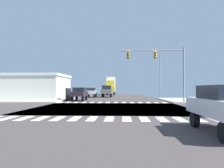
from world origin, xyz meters
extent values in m
cube|color=#443B39|center=(0.00, 0.00, -0.03)|extent=(14.00, 90.00, 0.05)
cube|color=#443B39|center=(0.00, 0.00, -0.03)|extent=(90.00, 12.00, 0.05)
cube|color=#B2ADA3|center=(13.00, 12.00, 0.07)|extent=(12.00, 12.00, 0.14)
cube|color=#B3ACA2|center=(-13.00, 12.00, 0.07)|extent=(12.00, 12.00, 0.14)
cube|color=white|center=(-5.75, -7.30, 0.00)|extent=(0.50, 2.00, 0.01)
cube|color=white|center=(-4.75, -7.30, 0.00)|extent=(0.50, 2.00, 0.01)
cube|color=white|center=(-3.75, -7.30, 0.00)|extent=(0.50, 2.00, 0.01)
cube|color=white|center=(-2.75, -7.30, 0.00)|extent=(0.50, 2.00, 0.01)
cube|color=white|center=(-1.75, -7.30, 0.00)|extent=(0.50, 2.00, 0.01)
cube|color=white|center=(-0.75, -7.30, 0.00)|extent=(0.50, 2.00, 0.01)
cube|color=white|center=(0.25, -7.30, 0.00)|extent=(0.50, 2.00, 0.01)
cube|color=white|center=(1.25, -7.30, 0.00)|extent=(0.50, 2.00, 0.01)
cube|color=white|center=(2.25, -7.30, 0.00)|extent=(0.50, 2.00, 0.01)
cube|color=white|center=(3.25, -7.30, 0.00)|extent=(0.50, 2.00, 0.01)
cube|color=white|center=(4.25, -7.30, 0.00)|extent=(0.50, 2.00, 0.01)
cube|color=white|center=(5.25, -7.30, 0.00)|extent=(0.50, 2.00, 0.01)
cube|color=white|center=(6.25, -7.30, 0.00)|extent=(0.50, 2.00, 0.01)
cube|color=white|center=(-6.75, 7.30, 0.00)|extent=(0.50, 2.00, 0.01)
cube|color=white|center=(-5.75, 7.30, 0.00)|extent=(0.50, 2.00, 0.01)
cube|color=white|center=(-4.75, 7.30, 0.00)|extent=(0.50, 2.00, 0.01)
cube|color=white|center=(-3.75, 7.30, 0.00)|extent=(0.50, 2.00, 0.01)
cube|color=white|center=(-2.75, 7.30, 0.00)|extent=(0.50, 2.00, 0.01)
cube|color=white|center=(-1.75, 7.30, 0.00)|extent=(0.50, 2.00, 0.01)
cube|color=white|center=(-0.75, 7.30, 0.00)|extent=(0.50, 2.00, 0.01)
cube|color=white|center=(0.25, 7.30, 0.00)|extent=(0.50, 2.00, 0.01)
cube|color=white|center=(1.25, 7.30, 0.00)|extent=(0.50, 2.00, 0.01)
cube|color=white|center=(2.25, 7.30, 0.00)|extent=(0.50, 2.00, 0.01)
cube|color=white|center=(3.25, 7.30, 0.00)|extent=(0.50, 2.00, 0.01)
cube|color=white|center=(4.25, 7.30, 0.00)|extent=(0.50, 2.00, 0.01)
cube|color=white|center=(5.25, 7.30, 0.00)|extent=(0.50, 2.00, 0.01)
cube|color=white|center=(6.25, 7.30, 0.00)|extent=(0.50, 2.00, 0.01)
cylinder|color=gray|center=(8.57, 7.01, 3.42)|extent=(0.20, 0.20, 6.83)
cylinder|color=gray|center=(4.70, 7.01, 6.43)|extent=(7.74, 0.14, 0.14)
cube|color=yellow|center=(5.08, 7.01, 5.88)|extent=(0.32, 0.40, 1.00)
sphere|color=red|center=(5.08, 6.77, 6.19)|extent=(0.22, 0.22, 0.22)
sphere|color=black|center=(5.08, 6.77, 5.88)|extent=(0.22, 0.22, 0.22)
sphere|color=black|center=(5.08, 6.77, 5.57)|extent=(0.22, 0.22, 0.22)
cube|color=yellow|center=(1.75, 7.01, 5.88)|extent=(0.32, 0.40, 1.00)
sphere|color=red|center=(1.75, 6.77, 6.19)|extent=(0.22, 0.22, 0.22)
sphere|color=black|center=(1.75, 6.77, 5.88)|extent=(0.22, 0.22, 0.22)
sphere|color=black|center=(1.75, 6.77, 5.57)|extent=(0.22, 0.22, 0.22)
cylinder|color=gray|center=(8.23, 21.50, 4.55)|extent=(0.16, 0.16, 9.10)
cylinder|color=gray|center=(7.53, 21.50, 9.00)|extent=(1.40, 0.10, 0.10)
ellipsoid|color=silver|center=(6.83, 21.50, 8.95)|extent=(0.60, 0.32, 0.20)
cube|color=beige|center=(-16.30, 14.95, 1.81)|extent=(15.88, 8.76, 3.61)
cube|color=silver|center=(-16.30, 14.95, 3.81)|extent=(16.18, 9.06, 0.40)
cube|color=black|center=(-6.86, 11.57, 0.90)|extent=(0.24, 2.20, 1.80)
cylinder|color=black|center=(-1.20, 22.19, 0.37)|extent=(0.26, 0.74, 0.74)
cylinder|color=black|center=(-2.80, 22.19, 0.37)|extent=(0.26, 0.74, 0.74)
cylinder|color=black|center=(-1.20, 25.65, 0.37)|extent=(0.26, 0.74, 0.74)
cylinder|color=black|center=(-2.80, 25.65, 0.37)|extent=(0.26, 0.74, 0.74)
cube|color=#545859|center=(-2.00, 23.92, 1.17)|extent=(2.00, 5.10, 0.86)
cube|color=black|center=(-2.00, 23.03, 1.97)|extent=(1.76, 1.78, 0.75)
cylinder|color=black|center=(-4.28, 21.02, 0.34)|extent=(0.26, 0.68, 0.68)
cylinder|color=black|center=(-5.72, 21.02, 0.34)|extent=(0.26, 0.68, 0.68)
cylinder|color=black|center=(-4.28, 23.95, 0.34)|extent=(0.26, 0.68, 0.68)
cylinder|color=black|center=(-5.72, 23.95, 0.34)|extent=(0.26, 0.68, 0.68)
cube|color=#A8ABBD|center=(-5.00, 22.49, 1.01)|extent=(1.80, 4.30, 0.66)
cube|color=black|center=(-5.00, 22.49, 1.61)|extent=(1.55, 2.24, 0.54)
cylinder|color=black|center=(-4.28, 9.21, 0.34)|extent=(0.26, 0.68, 0.68)
cylinder|color=black|center=(-5.72, 9.21, 0.34)|extent=(0.26, 0.68, 0.68)
cylinder|color=black|center=(-4.28, 12.13, 0.34)|extent=(0.26, 0.68, 0.68)
cylinder|color=black|center=(-5.72, 12.13, 0.34)|extent=(0.26, 0.68, 0.68)
cube|color=black|center=(-5.00, 10.67, 1.01)|extent=(1.80, 4.30, 0.66)
cube|color=black|center=(-5.00, 10.67, 1.61)|extent=(1.55, 2.24, 0.54)
cylinder|color=black|center=(4.28, -9.74, 0.34)|extent=(0.26, 0.68, 0.68)
cylinder|color=black|center=(-1.04, 36.11, 0.40)|extent=(0.26, 0.80, 0.80)
cylinder|color=black|center=(-2.96, 36.11, 0.40)|extent=(0.26, 0.80, 0.80)
cylinder|color=black|center=(-1.04, 41.01, 0.40)|extent=(0.26, 0.80, 0.80)
cylinder|color=black|center=(-2.96, 41.01, 0.40)|extent=(0.26, 0.80, 0.80)
cube|color=gold|center=(-2.00, 38.56, 1.54)|extent=(2.40, 7.20, 1.49)
cube|color=white|center=(-2.00, 39.64, 3.57)|extent=(2.30, 4.18, 2.56)
cube|color=gold|center=(-2.00, 36.40, 3.03)|extent=(2.11, 2.02, 1.49)
camera|label=1|loc=(0.96, -19.78, 1.75)|focal=34.76mm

